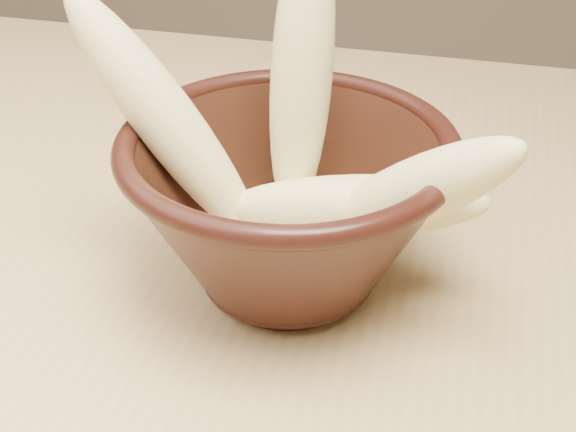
# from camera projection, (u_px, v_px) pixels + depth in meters

# --- Properties ---
(table) EXTENTS (1.20, 0.80, 0.75)m
(table) POSITION_uv_depth(u_px,v_px,m) (204.00, 343.00, 0.59)
(table) COLOR tan
(table) RESTS_ON ground
(bowl) EXTENTS (0.20, 0.20, 0.11)m
(bowl) POSITION_uv_depth(u_px,v_px,m) (288.00, 203.00, 0.48)
(bowl) COLOR black
(bowl) RESTS_ON table
(milk_puddle) EXTENTS (0.11, 0.11, 0.02)m
(milk_puddle) POSITION_uv_depth(u_px,v_px,m) (288.00, 240.00, 0.50)
(milk_puddle) COLOR #FCF1CA
(milk_puddle) RESTS_ON bowl
(banana_upright) EXTENTS (0.04, 0.08, 0.19)m
(banana_upright) POSITION_uv_depth(u_px,v_px,m) (302.00, 73.00, 0.48)
(banana_upright) COLOR #DECE83
(banana_upright) RESTS_ON bowl
(banana_left) EXTENTS (0.14, 0.06, 0.17)m
(banana_left) POSITION_uv_depth(u_px,v_px,m) (165.00, 118.00, 0.47)
(banana_left) COLOR #DECE83
(banana_left) RESTS_ON bowl
(banana_right) EXTENTS (0.15, 0.09, 0.13)m
(banana_right) POSITION_uv_depth(u_px,v_px,m) (411.00, 194.00, 0.44)
(banana_right) COLOR #DECE83
(banana_right) RESTS_ON bowl
(banana_across) EXTENTS (0.17, 0.06, 0.05)m
(banana_across) POSITION_uv_depth(u_px,v_px,m) (355.00, 206.00, 0.48)
(banana_across) COLOR #DECE83
(banana_across) RESTS_ON bowl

